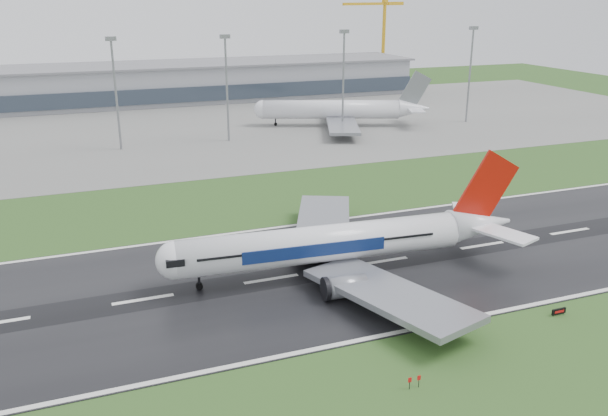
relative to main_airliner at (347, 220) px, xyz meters
name	(u,v)px	position (x,y,z in m)	size (l,w,h in m)	color
ground	(271,279)	(-12.39, 1.33, -8.99)	(520.00, 520.00, 0.00)	#264A1B
runway	(271,279)	(-12.39, 1.33, -8.94)	(400.00, 45.00, 0.10)	black
apron	(158,130)	(-12.39, 126.33, -8.95)	(400.00, 130.00, 0.08)	slate
terminal	(136,85)	(-12.39, 186.33, -1.49)	(240.00, 36.00, 15.00)	gray
main_airliner	(347,220)	(0.00, 0.00, 0.00)	(60.23, 57.37, 17.78)	white
parked_airliner	(339,100)	(47.26, 111.12, 0.10)	(61.52, 57.28, 18.03)	silver
tower_crane	(383,42)	(111.00, 201.33, 12.09)	(42.52, 2.32, 42.16)	gold
runway_sign	(559,312)	(22.11, -24.13, -8.47)	(2.30, 0.26, 1.04)	black
floodmast_2	(116,97)	(-26.54, 101.33, 6.47)	(0.64, 0.64, 30.92)	gray
floodmast_3	(227,91)	(5.90, 101.33, 6.43)	(0.64, 0.64, 30.84)	gray
floodmast_4	(343,84)	(44.48, 101.33, 6.78)	(0.64, 0.64, 31.55)	gray
floodmast_5	(470,77)	(92.85, 101.33, 6.91)	(0.64, 0.64, 31.80)	gray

